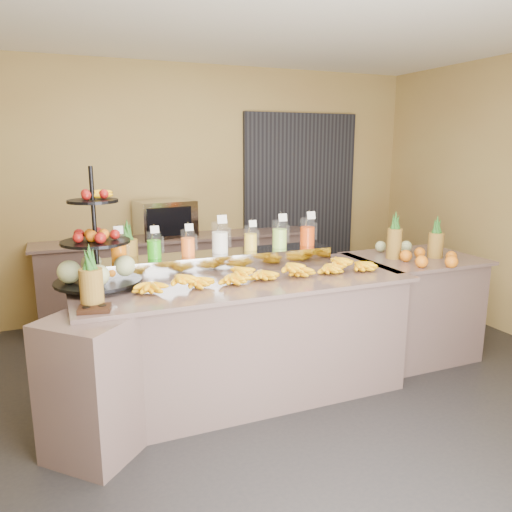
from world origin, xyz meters
TOP-DOWN VIEW (x-y plane):
  - ground at (0.00, 0.00)m, footprint 6.00×6.00m
  - room_envelope at (0.19, 0.79)m, footprint 6.04×5.02m
  - buffet_counter at (-0.12, 0.26)m, footprint 2.75×1.25m
  - right_counter at (1.70, 0.40)m, footprint 1.08×0.88m
  - back_ledge at (0.00, 2.25)m, footprint 3.10×0.55m
  - pitcher_tray at (-0.08, 0.58)m, footprint 1.85×0.30m
  - juice_pitcher_orange_a at (-0.86, 0.58)m, footprint 0.11×0.12m
  - juice_pitcher_green at (-0.60, 0.58)m, footprint 0.11×0.11m
  - juice_pitcher_orange_b at (-0.34, 0.58)m, footprint 0.11×0.11m
  - juice_pitcher_milk at (-0.08, 0.58)m, footprint 0.13×0.14m
  - juice_pitcher_lemon at (0.18, 0.58)m, footprint 0.11×0.11m
  - juice_pitcher_lime at (0.44, 0.58)m, footprint 0.12×0.13m
  - juice_pitcher_orange_c at (0.70, 0.58)m, footprint 0.13×0.13m
  - banana_heap at (0.13, 0.22)m, footprint 1.84×0.17m
  - fruit_stand at (-0.99, 0.45)m, footprint 0.65×0.65m
  - condiment_caddy at (-1.10, -0.07)m, footprint 0.21×0.18m
  - pineapple_left_a at (-1.11, 0.02)m, footprint 0.14×0.14m
  - pineapple_left_b at (-0.77, 0.76)m, footprint 0.15×0.15m
  - right_fruit_pile at (1.65, 0.26)m, footprint 0.51×0.48m
  - oven_warmer at (-0.16, 2.25)m, footprint 0.65×0.50m

SIDE VIEW (x-z plane):
  - ground at x=0.00m, z-range 0.00..0.00m
  - buffet_counter at x=-0.12m, z-range 0.00..0.93m
  - back_ledge at x=0.00m, z-range 0.00..0.93m
  - right_counter at x=1.70m, z-range 0.00..0.93m
  - condiment_caddy at x=-1.10m, z-range 0.93..0.96m
  - banana_heap at x=0.13m, z-range 0.92..1.07m
  - pitcher_tray at x=-0.08m, z-range 0.93..1.08m
  - right_fruit_pile at x=1.65m, z-range 0.88..1.15m
  - pineapple_left_a at x=-1.11m, z-range 0.88..1.28m
  - pineapple_left_b at x=-0.77m, z-range 0.88..1.31m
  - oven_warmer at x=-0.16m, z-range 0.93..1.33m
  - fruit_stand at x=-0.99m, z-range 0.72..1.57m
  - juice_pitcher_lemon at x=0.18m, z-range 1.04..1.30m
  - juice_pitcher_green at x=-0.60m, z-range 1.04..1.30m
  - juice_pitcher_orange_b at x=-0.34m, z-range 1.04..1.30m
  - juice_pitcher_orange_a at x=-0.86m, z-range 1.03..1.31m
  - juice_pitcher_lime at x=0.44m, z-range 1.03..1.33m
  - juice_pitcher_orange_c at x=0.70m, z-range 1.03..1.34m
  - juice_pitcher_milk at x=-0.08m, z-range 1.03..1.35m
  - room_envelope at x=0.19m, z-range 0.47..3.29m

